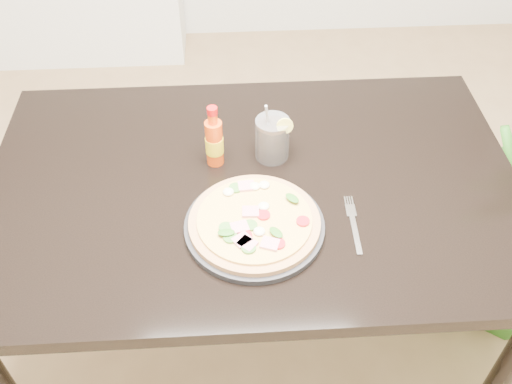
{
  "coord_description": "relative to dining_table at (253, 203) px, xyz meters",
  "views": [
    {
      "loc": [
        0.14,
        -0.93,
        1.79
      ],
      "look_at": [
        0.2,
        0.02,
        0.83
      ],
      "focal_mm": 40.0,
      "sensor_mm": 36.0,
      "label": 1
    }
  ],
  "objects": [
    {
      "name": "floor",
      "position": [
        -0.2,
        -0.14,
        -0.67
      ],
      "size": [
        4.5,
        4.5,
        0.0
      ],
      "primitive_type": "plane",
      "color": "#9E7A51",
      "rests_on": "ground"
    },
    {
      "name": "dining_table",
      "position": [
        0.0,
        0.0,
        0.0
      ],
      "size": [
        1.4,
        0.9,
        0.75
      ],
      "color": "black",
      "rests_on": "ground"
    },
    {
      "name": "plate",
      "position": [
        -0.01,
        -0.16,
        0.09
      ],
      "size": [
        0.34,
        0.34,
        0.02
      ],
      "primitive_type": "cylinder",
      "color": "black",
      "rests_on": "dining_table"
    },
    {
      "name": "pizza",
      "position": [
        -0.01,
        -0.16,
        0.11
      ],
      "size": [
        0.32,
        0.32,
        0.03
      ],
      "color": "tan",
      "rests_on": "plate"
    },
    {
      "name": "hot_sauce_bottle",
      "position": [
        -0.1,
        0.08,
        0.16
      ],
      "size": [
        0.06,
        0.06,
        0.18
      ],
      "rotation": [
        0.0,
        0.0,
        -0.32
      ],
      "color": "#EC480D",
      "rests_on": "dining_table"
    },
    {
      "name": "cola_cup",
      "position": [
        0.06,
        0.1,
        0.14
      ],
      "size": [
        0.1,
        0.09,
        0.18
      ],
      "rotation": [
        0.0,
        0.0,
        0.03
      ],
      "color": "black",
      "rests_on": "dining_table"
    },
    {
      "name": "fork",
      "position": [
        0.23,
        -0.16,
        0.09
      ],
      "size": [
        0.03,
        0.19,
        0.0
      ],
      "rotation": [
        0.0,
        0.0,
        -0.03
      ],
      "color": "silver",
      "rests_on": "dining_table"
    },
    {
      "name": "plant_pot",
      "position": [
        0.93,
        0.14,
        -0.56
      ],
      "size": [
        0.28,
        0.28,
        0.22
      ],
      "primitive_type": "cylinder",
      "color": "brown",
      "rests_on": "ground"
    },
    {
      "name": "media_console",
      "position": [
        -1.0,
        1.93,
        -0.42
      ],
      "size": [
        1.4,
        0.34,
        0.5
      ],
      "primitive_type": "cube",
      "color": "white",
      "rests_on": "ground"
    }
  ]
}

